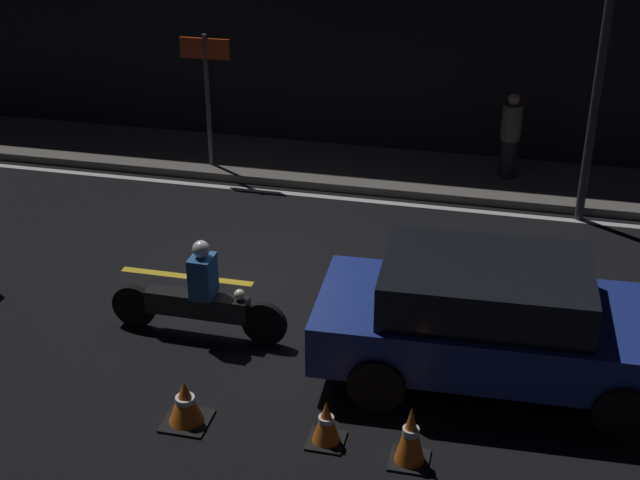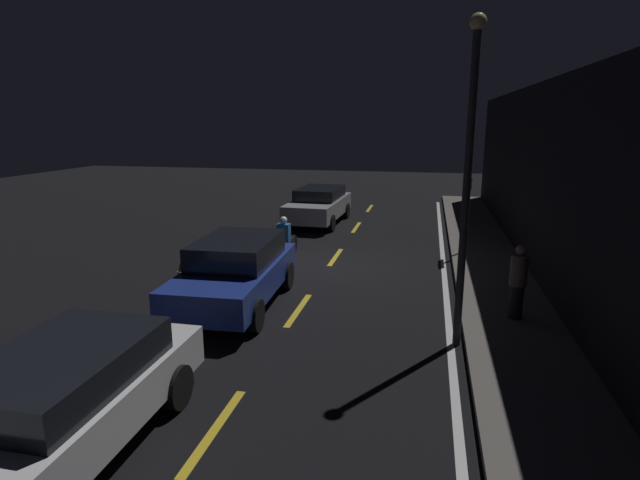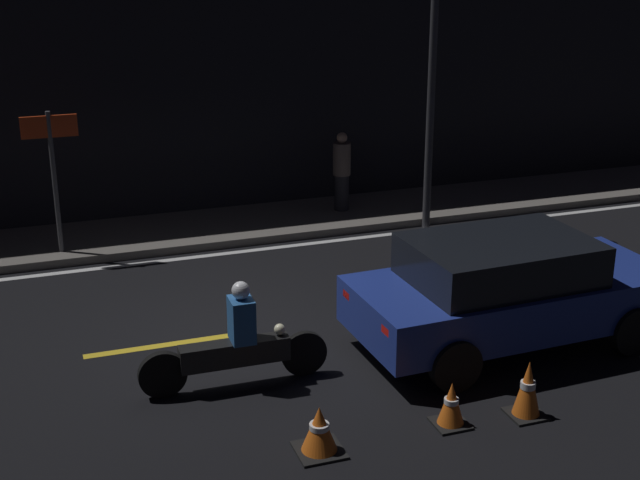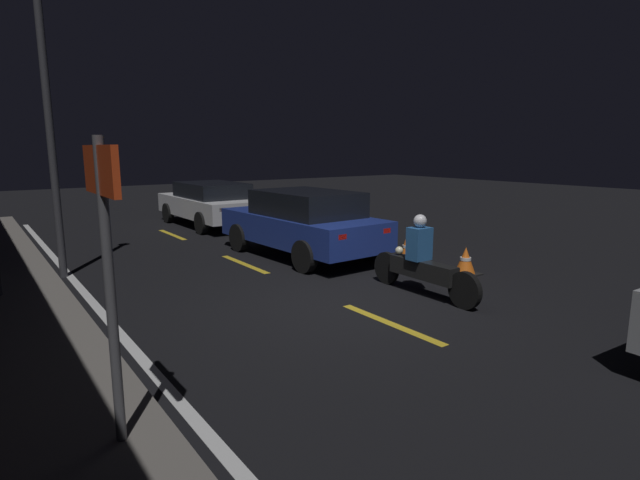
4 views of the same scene
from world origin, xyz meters
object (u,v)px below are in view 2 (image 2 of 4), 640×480
at_px(motorcycle, 285,243).
at_px(traffic_cone_far, 181,275).
at_px(traffic_cone_near, 224,253).
at_px(street_lamp, 468,171).
at_px(sedan_white, 56,404).
at_px(hatchback_silver, 319,204).
at_px(sedan_blue, 236,270).
at_px(shop_sign, 469,197).
at_px(pedestrian, 518,282).
at_px(traffic_cone_mid, 201,268).

bearing_deg(motorcycle, traffic_cone_far, -30.42).
bearing_deg(traffic_cone_near, street_lamp, 55.89).
bearing_deg(traffic_cone_far, traffic_cone_near, 178.22).
relative_size(sedan_white, traffic_cone_near, 8.28).
height_order(motorcycle, traffic_cone_near, motorcycle).
height_order(traffic_cone_near, street_lamp, street_lamp).
bearing_deg(hatchback_silver, sedan_blue, 3.43).
bearing_deg(street_lamp, shop_sign, 175.02).
bearing_deg(hatchback_silver, pedestrian, 35.69).
height_order(traffic_cone_mid, street_lamp, street_lamp).
height_order(sedan_blue, street_lamp, street_lamp).
relative_size(motorcycle, traffic_cone_far, 3.39).
relative_size(sedan_white, shop_sign, 1.88).
bearing_deg(traffic_cone_near, shop_sign, 107.29).
xyz_separation_m(sedan_white, street_lamp, (-4.37, 4.91, 2.49)).
relative_size(traffic_cone_far, pedestrian, 0.45).
xyz_separation_m(hatchback_silver, sedan_white, (14.99, 0.03, -0.02)).
distance_m(sedan_blue, traffic_cone_near, 3.68).
bearing_deg(traffic_cone_far, street_lamp, 74.06).
distance_m(motorcycle, traffic_cone_near, 1.82).
bearing_deg(traffic_cone_mid, sedan_white, 11.97).
relative_size(sedan_white, motorcycle, 1.91).
distance_m(sedan_blue, shop_sign, 7.69).
xyz_separation_m(motorcycle, traffic_cone_near, (0.48, -1.73, -0.28)).
distance_m(motorcycle, pedestrian, 6.95).
xyz_separation_m(shop_sign, street_lamp, (6.56, -0.57, 1.41)).
xyz_separation_m(sedan_white, traffic_cone_far, (-6.23, -1.62, -0.41)).
bearing_deg(sedan_white, sedan_blue, 178.28).
distance_m(sedan_blue, pedestrian, 5.99).
distance_m(motorcycle, street_lamp, 7.28).
bearing_deg(traffic_cone_mid, shop_sign, 118.34).
bearing_deg(motorcycle, sedan_blue, -0.14).
xyz_separation_m(hatchback_silver, sedan_blue, (9.49, 0.16, 0.03)).
bearing_deg(sedan_white, traffic_cone_mid, -168.42).
relative_size(sedan_blue, traffic_cone_far, 6.27).
bearing_deg(traffic_cone_mid, sedan_blue, 44.88).
height_order(sedan_white, motorcycle, sedan_white).
distance_m(traffic_cone_mid, street_lamp, 7.61).
distance_m(sedan_blue, traffic_cone_far, 1.95).
bearing_deg(sedan_blue, shop_sign, 133.07).
height_order(traffic_cone_near, shop_sign, shop_sign).
bearing_deg(traffic_cone_far, sedan_white, 14.57).
xyz_separation_m(motorcycle, street_lamp, (4.85, 4.72, 2.69)).
height_order(sedan_blue, pedestrian, pedestrian).
bearing_deg(shop_sign, hatchback_silver, -126.39).
distance_m(hatchback_silver, sedan_white, 14.99).
bearing_deg(traffic_cone_far, hatchback_silver, 169.72).
bearing_deg(pedestrian, motorcycle, -121.37).
bearing_deg(street_lamp, sedan_white, -48.35).
height_order(hatchback_silver, street_lamp, street_lamp).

